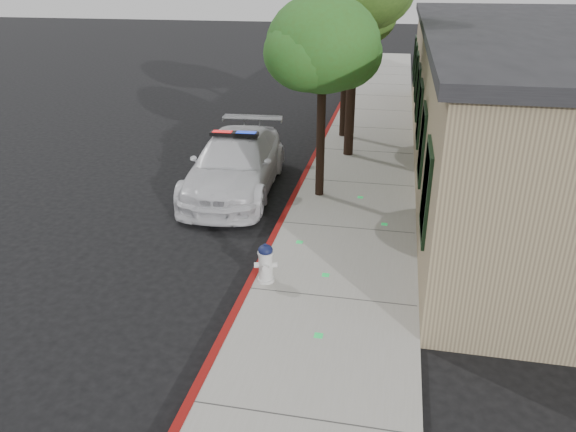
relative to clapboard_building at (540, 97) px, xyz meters
The scene contains 8 objects.
ground 11.42m from the clapboard_building, 126.62° to the right, with size 120.00×120.00×0.00m, color black.
sidewalk 8.13m from the clapboard_building, 130.31° to the right, with size 3.20×60.00×0.15m, color #99968B.
red_curb 9.18m from the clapboard_building, 137.85° to the right, with size 0.14×60.00×0.16m, color maroon.
clapboard_building is the anchor object (origin of this frame).
police_car 9.29m from the clapboard_building, 154.94° to the right, with size 2.51×5.47×1.67m.
fire_hydrant 10.87m from the clapboard_building, 126.12° to the right, with size 0.45×0.39×0.78m.
street_tree_near 7.45m from the clapboard_building, 145.68° to the right, with size 2.77×2.72×4.98m.
street_tree_far 6.59m from the clapboard_building, 164.04° to the left, with size 3.10×3.00×5.63m.
Camera 1 is at (2.53, -8.42, 5.54)m, focal length 34.05 mm.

